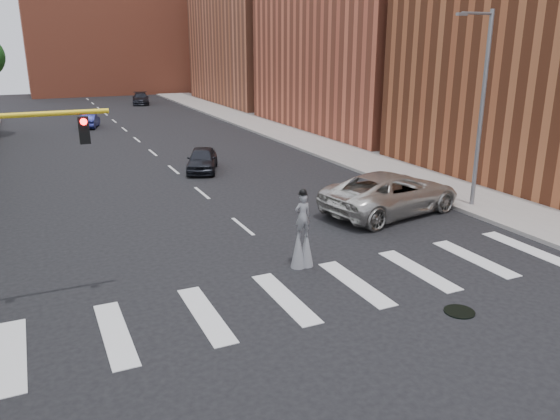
% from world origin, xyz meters
% --- Properties ---
extents(ground_plane, '(160.00, 160.00, 0.00)m').
position_xyz_m(ground_plane, '(0.00, 0.00, 0.00)').
color(ground_plane, black).
rests_on(ground_plane, ground).
extents(sidewalk_right, '(5.00, 90.00, 0.18)m').
position_xyz_m(sidewalk_right, '(12.50, 25.00, 0.09)').
color(sidewalk_right, gray).
rests_on(sidewalk_right, ground).
extents(manhole, '(0.90, 0.90, 0.04)m').
position_xyz_m(manhole, '(3.00, -2.00, 0.02)').
color(manhole, black).
rests_on(manhole, ground).
extents(building_far, '(16.00, 22.00, 20.00)m').
position_xyz_m(building_far, '(22.00, 54.00, 10.00)').
color(building_far, '#B26041').
rests_on(building_far, ground).
extents(building_backdrop, '(26.00, 14.00, 18.00)m').
position_xyz_m(building_backdrop, '(6.00, 78.00, 9.00)').
color(building_backdrop, '#BE583B').
rests_on(building_backdrop, ground).
extents(streetlight, '(2.05, 0.20, 9.00)m').
position_xyz_m(streetlight, '(10.90, 6.00, 4.90)').
color(streetlight, slate).
rests_on(streetlight, ground).
extents(stilt_performer, '(0.84, 0.52, 2.86)m').
position_xyz_m(stilt_performer, '(0.34, 3.02, 1.09)').
color(stilt_performer, '#372516').
rests_on(stilt_performer, ground).
extents(suv_crossing, '(7.41, 4.43, 1.93)m').
position_xyz_m(suv_crossing, '(6.96, 6.94, 0.96)').
color(suv_crossing, beige).
rests_on(suv_crossing, ground).
extents(car_near, '(3.16, 4.60, 1.45)m').
position_xyz_m(car_near, '(1.56, 18.92, 0.73)').
color(car_near, black).
rests_on(car_near, ground).
extents(car_mid, '(2.28, 4.01, 1.25)m').
position_xyz_m(car_mid, '(-2.69, 40.38, 0.62)').
color(car_mid, navy).
rests_on(car_mid, ground).
extents(car_far, '(2.88, 5.23, 1.44)m').
position_xyz_m(car_far, '(5.48, 58.32, 0.72)').
color(car_far, black).
rests_on(car_far, ground).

